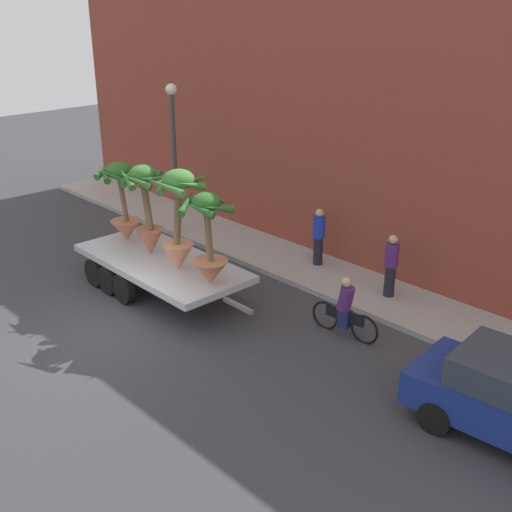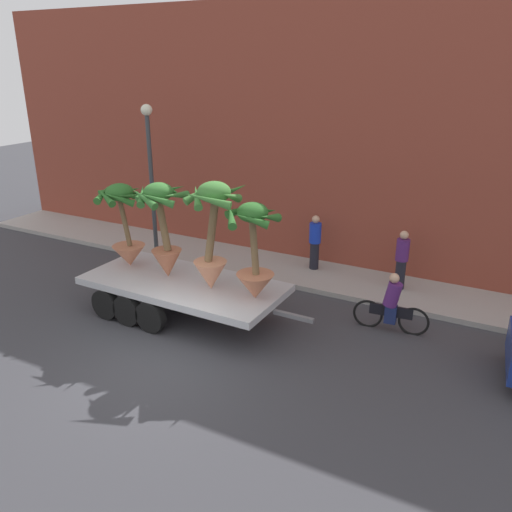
{
  "view_description": "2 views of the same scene",
  "coord_description": "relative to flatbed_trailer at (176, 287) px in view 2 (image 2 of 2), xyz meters",
  "views": [
    {
      "loc": [
        12.08,
        -6.91,
        7.58
      ],
      "look_at": [
        1.81,
        3.07,
        1.63
      ],
      "focal_mm": 44.56,
      "sensor_mm": 36.0,
      "label": 1
    },
    {
      "loc": [
        6.39,
        -7.66,
        6.23
      ],
      "look_at": [
        0.99,
        2.54,
        1.87
      ],
      "focal_mm": 36.44,
      "sensor_mm": 36.0,
      "label": 2
    }
  ],
  "objects": [
    {
      "name": "potted_palm_front",
      "position": [
        2.31,
        -0.06,
        1.32
      ],
      "size": [
        1.32,
        1.35,
        2.31
      ],
      "color": "#C17251",
      "rests_on": "flatbed_trailer"
    },
    {
      "name": "pedestrian_near_gate",
      "position": [
        2.12,
        4.27,
        0.29
      ],
      "size": [
        0.36,
        0.36,
        1.71
      ],
      "color": "black",
      "rests_on": "sidewalk"
    },
    {
      "name": "potted_palm_middle",
      "position": [
        1.23,
        -0.09,
        1.64
      ],
      "size": [
        1.49,
        1.51,
        2.69
      ],
      "color": "tan",
      "rests_on": "flatbed_trailer"
    },
    {
      "name": "ground_plane",
      "position": [
        1.16,
        -2.18,
        -0.75
      ],
      "size": [
        60.0,
        60.0,
        0.0
      ],
      "primitive_type": "plane",
      "color": "#38383D"
    },
    {
      "name": "potted_palm_rear",
      "position": [
        -0.31,
        0.02,
        1.57
      ],
      "size": [
        1.31,
        1.33,
        2.46
      ],
      "color": "#B26647",
      "rests_on": "flatbed_trailer"
    },
    {
      "name": "cyclist",
      "position": [
        5.15,
        1.7,
        -0.09
      ],
      "size": [
        1.84,
        0.38,
        1.54
      ],
      "color": "black",
      "rests_on": "ground"
    },
    {
      "name": "potted_palm_extra",
      "position": [
        -1.72,
        0.19,
        1.4
      ],
      "size": [
        1.37,
        1.32,
        2.25
      ],
      "color": "#C17251",
      "rests_on": "flatbed_trailer"
    },
    {
      "name": "flatbed_trailer",
      "position": [
        0.0,
        0.0,
        0.0
      ],
      "size": [
        6.2,
        2.45,
        0.98
      ],
      "color": "#B7BABF",
      "rests_on": "ground"
    },
    {
      "name": "pedestrian_far_left",
      "position": [
        4.82,
        4.0,
        0.29
      ],
      "size": [
        0.36,
        0.36,
        1.71
      ],
      "color": "black",
      "rests_on": "sidewalk"
    },
    {
      "name": "building_facade",
      "position": [
        1.16,
        5.62,
        3.23
      ],
      "size": [
        24.0,
        1.2,
        7.97
      ],
      "primitive_type": "cube",
      "color": "brown",
      "rests_on": "ground"
    },
    {
      "name": "sidewalk",
      "position": [
        1.16,
        3.92,
        -0.68
      ],
      "size": [
        24.0,
        2.2,
        0.15
      ],
      "primitive_type": "cube",
      "color": "#A39E99",
      "rests_on": "ground"
    },
    {
      "name": "street_lamp",
      "position": [
        -3.12,
        3.12,
        2.48
      ],
      "size": [
        0.36,
        0.36,
        4.83
      ],
      "color": "#383D42",
      "rests_on": "sidewalk"
    }
  ]
}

